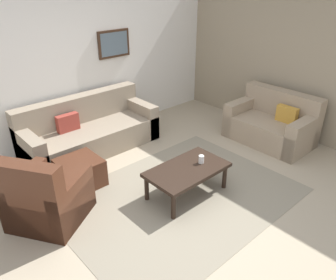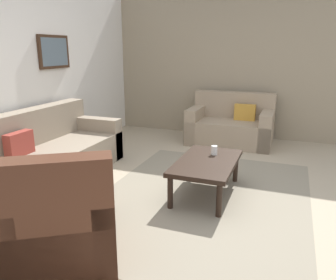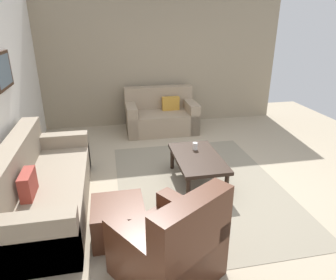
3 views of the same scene
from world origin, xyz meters
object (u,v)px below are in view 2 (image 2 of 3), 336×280
at_px(framed_artwork, 54,52).
at_px(cup, 214,150).
at_px(couch_main, 42,157).
at_px(couch_loveseat, 231,126).
at_px(coffee_table, 206,165).
at_px(armchair_leather, 61,229).
at_px(ottoman, 70,196).

bearing_deg(framed_artwork, cup, -98.69).
distance_m(couch_main, cup, 2.20).
bearing_deg(couch_main, framed_artwork, 24.14).
distance_m(couch_loveseat, coffee_table, 2.31).
bearing_deg(framed_artwork, armchair_leather, -141.96).
bearing_deg(armchair_leather, coffee_table, -23.39).
relative_size(armchair_leather, cup, 10.14).
bearing_deg(framed_artwork, ottoman, -139.96).
bearing_deg(couch_main, armchair_leather, -134.73).
xyz_separation_m(armchair_leather, coffee_table, (1.66, -0.72, 0.05)).
distance_m(ottoman, cup, 1.72).
bearing_deg(coffee_table, cup, -7.55).
bearing_deg(ottoman, coffee_table, -50.44).
distance_m(armchair_leather, framed_artwork, 3.18).
bearing_deg(framed_artwork, couch_loveseat, -54.78).
relative_size(cup, framed_artwork, 0.17).
xyz_separation_m(cup, framed_artwork, (0.39, 2.54, 1.13)).
relative_size(ottoman, framed_artwork, 0.88).
bearing_deg(couch_loveseat, ottoman, 162.36).
bearing_deg(couch_main, cup, -75.79).
bearing_deg(ottoman, couch_loveseat, -17.64).
relative_size(couch_main, cup, 20.73).
height_order(couch_loveseat, cup, couch_loveseat).
bearing_deg(coffee_table, couch_main, 98.11).
relative_size(couch_main, coffee_table, 2.06).
bearing_deg(couch_main, coffee_table, -81.89).
relative_size(couch_loveseat, cup, 13.19).
distance_m(couch_loveseat, framed_artwork, 3.19).
xyz_separation_m(coffee_table, cup, (0.24, -0.03, 0.11)).
distance_m(couch_main, couch_loveseat, 3.26).
xyz_separation_m(couch_main, framed_artwork, (0.93, 0.42, 1.29)).
xyz_separation_m(armchair_leather, cup, (1.90, -0.75, 0.16)).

